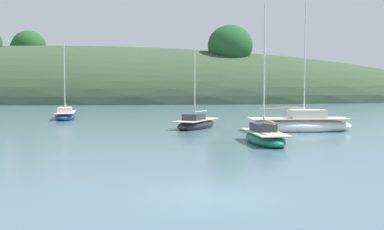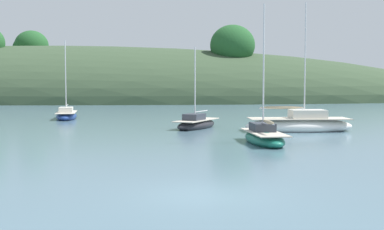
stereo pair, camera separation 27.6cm
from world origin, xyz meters
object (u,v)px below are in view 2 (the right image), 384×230
object	(u,v)px
sailboat_red_portside	(66,115)
mooring_buoy_channel	(187,120)
sailboat_grey_yawl	(264,137)
sailboat_orange_cutter	(300,125)
sailboat_yellow_far	(196,124)

from	to	relation	value
sailboat_red_portside	mooring_buoy_channel	distance (m)	11.82
sailboat_grey_yawl	sailboat_orange_cutter	bearing A→B (deg)	62.22
sailboat_grey_yawl	mooring_buoy_channel	bearing A→B (deg)	105.42
sailboat_orange_cutter	sailboat_grey_yawl	world-z (taller)	sailboat_orange_cutter
sailboat_orange_cutter	sailboat_yellow_far	xyz separation A→B (m)	(-7.42, 2.33, -0.12)
sailboat_grey_yawl	sailboat_yellow_far	bearing A→B (deg)	111.61
sailboat_yellow_far	sailboat_grey_yawl	world-z (taller)	sailboat_grey_yawl
sailboat_orange_cutter	sailboat_yellow_far	size ratio (longest dim) A/B	1.49
sailboat_red_portside	sailboat_grey_yawl	distance (m)	24.60
sailboat_yellow_far	sailboat_red_portside	size ratio (longest dim) A/B	0.84
sailboat_orange_cutter	sailboat_red_portside	xyz separation A→B (m)	(-19.53, 11.79, -0.11)
sailboat_yellow_far	sailboat_grey_yawl	bearing A→B (deg)	-68.39
mooring_buoy_channel	sailboat_yellow_far	bearing A→B (deg)	-84.15
sailboat_orange_cutter	sailboat_red_portside	size ratio (longest dim) A/B	1.25
sailboat_yellow_far	sailboat_red_portside	bearing A→B (deg)	142.00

